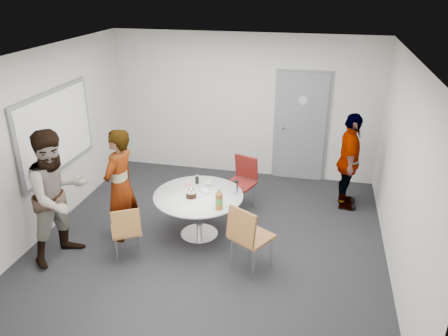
% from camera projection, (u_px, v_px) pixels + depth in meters
% --- Properties ---
extents(floor, '(5.00, 5.00, 0.00)m').
position_uv_depth(floor, '(211.00, 239.00, 6.52)').
color(floor, black).
rests_on(floor, ground).
extents(ceiling, '(5.00, 5.00, 0.00)m').
position_uv_depth(ceiling, '(209.00, 55.00, 5.42)').
color(ceiling, silver).
rests_on(ceiling, wall_back).
extents(wall_back, '(5.00, 0.00, 5.00)m').
position_uv_depth(wall_back, '(243.00, 106.00, 8.20)').
color(wall_back, beige).
rests_on(wall_back, floor).
extents(wall_left, '(0.00, 5.00, 5.00)m').
position_uv_depth(wall_left, '(47.00, 142.00, 6.48)').
color(wall_left, beige).
rests_on(wall_left, floor).
extents(wall_right, '(0.00, 5.00, 5.00)m').
position_uv_depth(wall_right, '(403.00, 173.00, 5.47)').
color(wall_right, beige).
rests_on(wall_right, floor).
extents(wall_front, '(5.00, 0.00, 5.00)m').
position_uv_depth(wall_front, '(138.00, 264.00, 3.74)').
color(wall_front, beige).
rests_on(wall_front, floor).
extents(door, '(1.02, 0.17, 2.12)m').
position_uv_depth(door, '(301.00, 127.00, 8.09)').
color(door, slate).
rests_on(door, wall_back).
extents(whiteboard, '(0.04, 1.90, 1.25)m').
position_uv_depth(whiteboard, '(56.00, 131.00, 6.61)').
color(whiteboard, slate).
rests_on(whiteboard, wall_left).
extents(table, '(1.31, 1.31, 0.99)m').
position_uv_depth(table, '(200.00, 201.00, 6.38)').
color(table, white).
rests_on(table, floor).
extents(chair_near_left, '(0.54, 0.56, 0.82)m').
position_uv_depth(chair_near_left, '(126.00, 228.00, 5.87)').
color(chair_near_left, brown).
rests_on(chair_near_left, floor).
extents(chair_near_right, '(0.64, 0.66, 0.97)m').
position_uv_depth(chair_near_right, '(247.00, 233.00, 5.58)').
color(chair_near_right, brown).
rests_on(chair_near_right, floor).
extents(chair_far, '(0.55, 0.58, 0.90)m').
position_uv_depth(chair_far, '(243.00, 177.00, 7.21)').
color(chair_far, maroon).
rests_on(chair_far, floor).
extents(person_main, '(0.49, 0.67, 1.70)m').
position_uv_depth(person_main, '(120.00, 186.00, 6.26)').
color(person_main, '#A5C6EA').
rests_on(person_main, floor).
extents(person_left, '(1.01, 1.11, 1.86)m').
position_uv_depth(person_left, '(58.00, 196.00, 5.79)').
color(person_left, white).
rests_on(person_left, floor).
extents(person_right, '(0.41, 0.97, 1.64)m').
position_uv_depth(person_right, '(349.00, 162.00, 7.12)').
color(person_right, black).
rests_on(person_right, floor).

